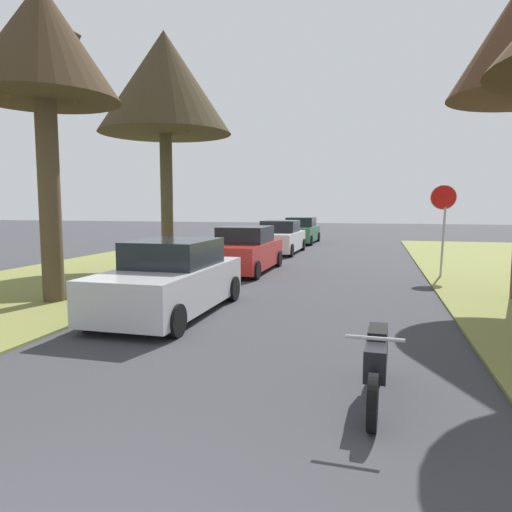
% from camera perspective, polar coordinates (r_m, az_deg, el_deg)
% --- Properties ---
extents(stop_sign_far, '(0.81, 0.66, 2.92)m').
position_cam_1_polar(stop_sign_far, '(16.10, 21.76, 5.17)').
color(stop_sign_far, '#9EA0A5').
rests_on(stop_sign_far, grass_verge_right).
extents(street_tree_left_mid_a, '(3.41, 3.41, 7.27)m').
position_cam_1_polar(street_tree_left_mid_a, '(12.61, -24.46, 22.04)').
color(street_tree_left_mid_a, '#4C3D2A').
rests_on(street_tree_left_mid_a, grass_verge_left).
extents(street_tree_left_mid_b, '(4.70, 4.70, 8.38)m').
position_cam_1_polar(street_tree_left_mid_b, '(18.00, -11.03, 19.79)').
color(street_tree_left_mid_b, '#47402B').
rests_on(street_tree_left_mid_b, grass_verge_left).
extents(parked_sedan_silver, '(1.99, 4.42, 1.57)m').
position_cam_1_polar(parked_sedan_silver, '(10.26, -10.27, -2.88)').
color(parked_sedan_silver, '#BCBCC1').
rests_on(parked_sedan_silver, ground).
extents(parked_sedan_red, '(1.99, 4.42, 1.57)m').
position_cam_1_polar(parked_sedan_red, '(16.49, -1.42, 0.62)').
color(parked_sedan_red, red).
rests_on(parked_sedan_red, ground).
extents(parked_sedan_white, '(1.99, 4.42, 1.57)m').
position_cam_1_polar(parked_sedan_white, '(22.88, 2.90, 2.18)').
color(parked_sedan_white, white).
rests_on(parked_sedan_white, ground).
extents(parked_sedan_green, '(1.99, 4.42, 1.57)m').
position_cam_1_polar(parked_sedan_green, '(28.99, 5.43, 3.00)').
color(parked_sedan_green, '#28663D').
rests_on(parked_sedan_green, ground).
extents(parked_motorcycle, '(0.60, 2.05, 0.97)m').
position_cam_1_polar(parked_motorcycle, '(5.84, 14.38, -12.37)').
color(parked_motorcycle, black).
rests_on(parked_motorcycle, ground).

